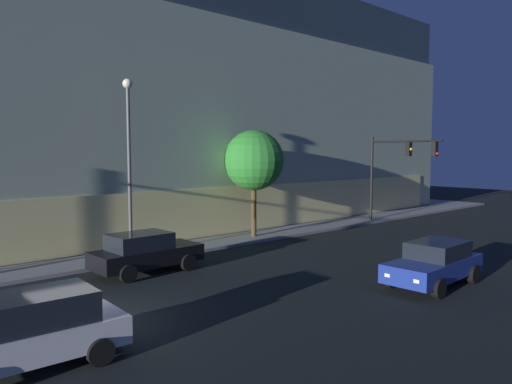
{
  "coord_description": "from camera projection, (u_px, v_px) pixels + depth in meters",
  "views": [
    {
      "loc": [
        -5.18,
        -13.03,
        4.83
      ],
      "look_at": [
        8.82,
        2.59,
        3.1
      ],
      "focal_mm": 33.92,
      "sensor_mm": 36.0,
      "label": 1
    }
  ],
  "objects": [
    {
      "name": "ground_plane",
      "position": [
        83.0,
        325.0,
        13.52
      ],
      "size": [
        120.0,
        120.0,
        0.0
      ],
      "primitive_type": "plane",
      "color": "black"
    },
    {
      "name": "modern_building",
      "position": [
        173.0,
        115.0,
        39.54
      ],
      "size": [
        37.83,
        25.74,
        15.89
      ],
      "color": "#4C4C51",
      "rests_on": "ground"
    },
    {
      "name": "traffic_light_far_corner",
      "position": [
        397.0,
        161.0,
        31.61
      ],
      "size": [
        0.54,
        5.31,
        5.75
      ],
      "color": "black",
      "rests_on": "sidewalk_corner"
    },
    {
      "name": "street_lamp_sidewalk",
      "position": [
        129.0,
        146.0,
        21.62
      ],
      "size": [
        0.44,
        0.44,
        7.94
      ],
      "color": "#525252",
      "rests_on": "sidewalk_corner"
    },
    {
      "name": "sidewalk_tree",
      "position": [
        254.0,
        161.0,
        26.71
      ],
      "size": [
        3.34,
        3.34,
        5.91
      ],
      "color": "#4C371E",
      "rests_on": "sidewalk_corner"
    },
    {
      "name": "car_white",
      "position": [
        33.0,
        331.0,
        10.82
      ],
      "size": [
        4.23,
        2.1,
        1.68
      ],
      "color": "silver",
      "rests_on": "ground"
    },
    {
      "name": "car_black",
      "position": [
        145.0,
        252.0,
        19.36
      ],
      "size": [
        4.45,
        2.15,
        1.63
      ],
      "color": "black",
      "rests_on": "ground"
    },
    {
      "name": "car_blue",
      "position": [
        434.0,
        263.0,
        17.56
      ],
      "size": [
        4.47,
        2.11,
        1.58
      ],
      "color": "navy",
      "rests_on": "ground"
    }
  ]
}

